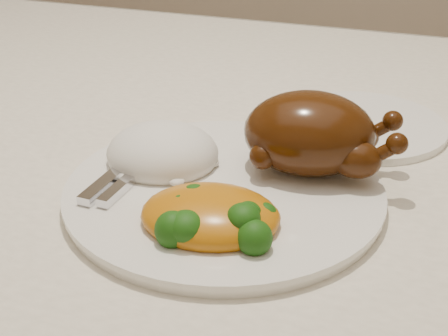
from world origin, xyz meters
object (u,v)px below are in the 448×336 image
(dining_table, at_px, (188,196))
(side_plate, at_px, (361,125))
(roast_chicken, at_px, (313,134))
(dinner_plate, at_px, (224,192))

(dining_table, bearing_deg, side_plate, 16.83)
(side_plate, bearing_deg, dining_table, -163.17)
(side_plate, relative_size, roast_chicken, 1.20)
(dinner_plate, bearing_deg, roast_chicken, 40.41)
(dinner_plate, distance_m, side_plate, 0.24)
(side_plate, bearing_deg, roast_chicken, -101.81)
(dinner_plate, height_order, side_plate, dinner_plate)
(dinner_plate, bearing_deg, side_plate, 63.82)
(dining_table, height_order, side_plate, side_plate)
(roast_chicken, bearing_deg, side_plate, 68.18)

